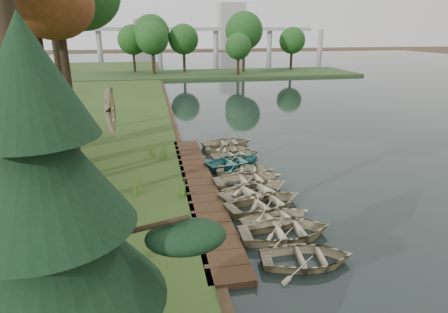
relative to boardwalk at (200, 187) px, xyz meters
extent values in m
plane|color=#3D2F1D|center=(1.60, 0.00, -0.15)|extent=(300.00, 300.00, 0.00)
cube|color=black|center=(31.60, 20.00, -0.12)|extent=(130.00, 200.00, 0.05)
cube|color=#382515|center=(0.00, 0.00, 0.00)|extent=(1.60, 16.00, 0.30)
cube|color=#28411D|center=(9.60, 50.00, 0.08)|extent=(50.00, 14.00, 0.45)
cylinder|color=black|center=(-13.73, 50.00, 2.70)|extent=(0.50, 0.50, 4.80)
sphere|color=#1F4D1A|center=(-13.73, 50.00, 6.30)|extent=(5.60, 5.60, 5.60)
cylinder|color=black|center=(-7.07, 50.00, 2.70)|extent=(0.50, 0.50, 4.80)
sphere|color=#1F4D1A|center=(-7.07, 50.00, 6.30)|extent=(5.60, 5.60, 5.60)
cylinder|color=black|center=(-0.40, 50.00, 2.70)|extent=(0.50, 0.50, 4.80)
sphere|color=#1F4D1A|center=(-0.40, 50.00, 6.30)|extent=(5.60, 5.60, 5.60)
cylinder|color=black|center=(6.27, 50.00, 2.70)|extent=(0.50, 0.50, 4.80)
sphere|color=#1F4D1A|center=(6.27, 50.00, 6.30)|extent=(5.60, 5.60, 5.60)
cylinder|color=black|center=(12.93, 50.00, 2.70)|extent=(0.50, 0.50, 4.80)
sphere|color=#1F4D1A|center=(12.93, 50.00, 6.30)|extent=(5.60, 5.60, 5.60)
cylinder|color=black|center=(19.60, 50.00, 2.70)|extent=(0.50, 0.50, 4.80)
sphere|color=#1F4D1A|center=(19.60, 50.00, 6.30)|extent=(5.60, 5.60, 5.60)
cylinder|color=black|center=(26.27, 50.00, 2.70)|extent=(0.50, 0.50, 4.80)
sphere|color=#1F4D1A|center=(26.27, 50.00, 6.30)|extent=(5.60, 5.60, 5.60)
cube|color=#A5A5A0|center=(11.60, 120.00, 7.85)|extent=(90.00, 4.00, 1.20)
cylinder|color=#A5A5A0|center=(-18.40, 120.00, 3.85)|extent=(1.80, 1.80, 8.00)
cylinder|color=#A5A5A0|center=(1.60, 120.00, 3.85)|extent=(1.80, 1.80, 8.00)
cylinder|color=#A5A5A0|center=(21.60, 120.00, 3.85)|extent=(1.80, 1.80, 8.00)
cylinder|color=#A5A5A0|center=(41.60, 120.00, 3.85)|extent=(1.80, 1.80, 8.00)
cylinder|color=#A5A5A0|center=(61.60, 120.00, 3.85)|extent=(1.80, 1.80, 8.00)
cube|color=#A5A5A0|center=(31.60, 140.00, 8.85)|extent=(10.00, 8.00, 18.00)
cube|color=#A5A5A0|center=(-3.40, 145.00, 5.85)|extent=(8.00, 8.00, 12.00)
imported|color=tan|center=(2.80, -7.15, 0.24)|extent=(3.53, 2.72, 0.68)
imported|color=tan|center=(2.68, -5.34, 0.29)|extent=(3.75, 2.69, 0.77)
imported|color=tan|center=(2.70, -4.23, 0.23)|extent=(3.61, 2.93, 0.66)
imported|color=tan|center=(2.62, -2.76, 0.29)|extent=(4.38, 3.62, 0.79)
imported|color=tan|center=(2.56, -1.46, 0.30)|extent=(4.64, 4.06, 0.80)
imported|color=tan|center=(2.58, 0.05, 0.29)|extent=(3.99, 3.03, 0.77)
imported|color=tan|center=(2.78, 1.53, 0.24)|extent=(3.72, 3.06, 0.67)
imported|color=#29726F|center=(2.47, 2.99, 0.27)|extent=(4.24, 3.63, 0.74)
imported|color=tan|center=(2.86, 4.28, 0.23)|extent=(3.57, 2.84, 0.67)
imported|color=tan|center=(2.60, 5.58, 0.21)|extent=(3.34, 2.65, 0.62)
imported|color=tan|center=(2.82, 6.95, 0.27)|extent=(3.84, 2.96, 0.74)
imported|color=tan|center=(-5.01, 9.94, 0.53)|extent=(3.84, 2.87, 0.76)
cylinder|color=black|center=(-5.32, -7.56, 5.89)|extent=(0.47, 0.47, 11.48)
cylinder|color=black|center=(-7.43, -2.37, 6.10)|extent=(0.48, 0.48, 11.89)
cylinder|color=black|center=(-7.12, 1.69, 4.79)|extent=(0.43, 0.43, 9.29)
cylinder|color=black|center=(-8.52, 3.08, 5.29)|extent=(0.45, 0.45, 10.28)
cylinder|color=black|center=(-6.68, 4.79, 4.85)|extent=(0.43, 0.43, 9.41)
cylinder|color=black|center=(-8.55, 11.58, 5.71)|extent=(0.46, 0.46, 11.13)
cone|color=black|center=(-3.98, -11.37, 4.14)|extent=(3.80, 3.80, 2.60)
cone|color=black|center=(-3.98, -11.37, 5.56)|extent=(2.90, 2.90, 2.25)
cone|color=black|center=(-3.98, -11.37, 6.99)|extent=(2.00, 2.00, 1.90)
cone|color=#3F661E|center=(-1.00, -1.26, 0.64)|extent=(0.60, 0.60, 0.98)
cone|color=#3F661E|center=(-3.07, -0.49, 0.67)|extent=(0.60, 0.60, 1.04)
cone|color=#3F661E|center=(-2.38, 5.15, 0.70)|extent=(0.60, 0.60, 1.11)
cone|color=#3F661E|center=(-1.72, 4.35, 0.64)|extent=(0.60, 0.60, 0.99)
camera|label=1|loc=(-2.15, -17.54, 7.66)|focal=30.00mm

